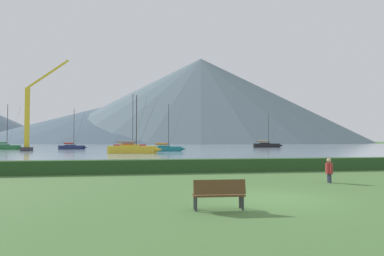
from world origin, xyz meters
name	(u,v)px	position (x,y,z in m)	size (l,w,h in m)	color
ground_plane	(275,198)	(0.00, 0.00, 0.00)	(1000.00, 1000.00, 0.00)	#477038
harbor_water	(144,146)	(0.00, 137.00, 0.00)	(320.00, 246.00, 0.00)	#8499A8
hedge_line	(209,166)	(0.00, 11.00, 0.44)	(80.00, 1.20, 0.89)	#284C23
sailboat_slip_0	(130,146)	(-5.41, 73.21, 0.74)	(8.79, 3.60, 13.37)	red
sailboat_slip_1	(166,148)	(1.61, 56.63, 0.59)	(7.12, 3.01, 9.34)	#19707A
sailboat_slip_2	(133,149)	(-4.92, 47.29, 0.74)	(9.16, 4.69, 9.77)	gold
sailboat_slip_4	(267,145)	(35.38, 88.87, 0.74)	(9.15, 4.51, 10.32)	black
sailboat_slip_5	(5,147)	(-34.65, 76.93, 0.64)	(7.75, 3.19, 10.69)	#236B38
sailboat_slip_6	(72,147)	(-19.40, 76.72, 0.58)	(6.96, 3.51, 9.93)	navy
park_bench_near_path	(219,193)	(-2.58, -1.77, 0.53)	(1.64, 0.57, 0.95)	brown
person_seated_viewer	(329,169)	(4.69, 4.09, 0.69)	(0.36, 0.56, 1.25)	#2D3347
dock_crane	(29,121)	(-25.72, 63.46, 6.11)	(9.01, 2.00, 18.99)	#333338
distant_hill_west_ridge	(153,119)	(16.77, 350.44, 24.76)	(339.24, 339.24, 49.52)	#425666
distant_hill_central_peak	(201,100)	(61.99, 324.62, 41.45)	(306.41, 306.41, 82.89)	slate
distant_hill_far_shoulder	(212,118)	(70.57, 310.97, 23.03)	(195.72, 195.72, 46.05)	#4C6070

